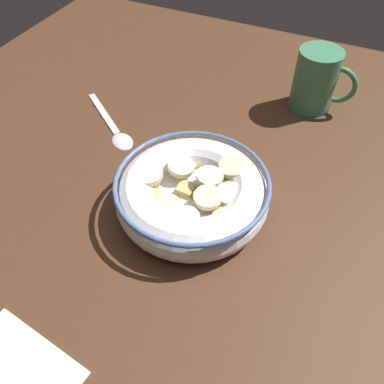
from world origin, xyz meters
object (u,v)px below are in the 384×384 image
object	(u,v)px
spoon	(116,131)
folded_napkin	(17,370)
coffee_mug	(316,80)
cereal_bowl	(192,194)

from	to	relation	value
spoon	folded_napkin	bearing A→B (deg)	-73.33
coffee_mug	folded_napkin	size ratio (longest dim) A/B	0.82
spoon	coffee_mug	size ratio (longest dim) A/B	1.43
cereal_bowl	coffee_mug	size ratio (longest dim) A/B	1.93
cereal_bowl	folded_napkin	world-z (taller)	cereal_bowl
folded_napkin	coffee_mug	bearing A→B (deg)	74.10
spoon	folded_napkin	distance (cm)	34.72
folded_napkin	spoon	bearing A→B (deg)	106.67
spoon	folded_napkin	xyz separation A→B (cm)	(9.96, -33.26, -0.18)
cereal_bowl	folded_napkin	size ratio (longest dim) A/B	1.58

